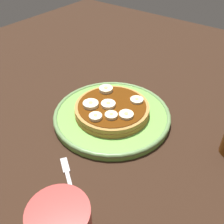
{
  "coord_description": "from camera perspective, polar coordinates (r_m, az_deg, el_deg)",
  "views": [
    {
      "loc": [
        36.82,
        28.19,
        38.35
      ],
      "look_at": [
        0.0,
        0.0,
        1.77
      ],
      "focal_mm": 42.07,
      "sensor_mm": 36.0,
      "label": 1
    }
  ],
  "objects": [
    {
      "name": "ground_plane",
      "position": [
        0.61,
        -0.0,
        -2.41
      ],
      "size": [
        140.0,
        140.0,
        3.0
      ],
      "primitive_type": "cube",
      "color": "black"
    },
    {
      "name": "plate",
      "position": [
        0.6,
        -0.0,
        -0.63
      ],
      "size": [
        26.46,
        26.46,
        1.74
      ],
      "color": "#72B74C",
      "rests_on": "ground_plane"
    },
    {
      "name": "pancake_stack",
      "position": [
        0.58,
        -0.16,
        0.38
      ],
      "size": [
        16.73,
        17.01,
        2.25
      ],
      "color": "#A46F32",
      "rests_on": "plate"
    },
    {
      "name": "banana_slice_0",
      "position": [
        0.58,
        -0.82,
        1.63
      ],
      "size": [
        3.2,
        3.2,
        0.94
      ],
      "color": "#EEE4C6",
      "rests_on": "pancake_stack"
    },
    {
      "name": "banana_slice_1",
      "position": [
        0.58,
        -4.65,
        1.65
      ],
      "size": [
        3.44,
        3.44,
        1.04
      ],
      "color": "#EFECC5",
      "rests_on": "pancake_stack"
    },
    {
      "name": "banana_slice_2",
      "position": [
        0.55,
        -3.88,
        -0.93
      ],
      "size": [
        2.74,
        2.74,
        0.96
      ],
      "color": "#F0EBBE",
      "rests_on": "pancake_stack"
    },
    {
      "name": "banana_slice_3",
      "position": [
        0.59,
        5.4,
        2.58
      ],
      "size": [
        2.96,
        2.96,
        0.75
      ],
      "color": "#F0E9BD",
      "rests_on": "pancake_stack"
    },
    {
      "name": "banana_slice_4",
      "position": [
        0.62,
        -1.34,
        4.92
      ],
      "size": [
        3.28,
        3.28,
        1.07
      ],
      "color": "#F2E9BB",
      "rests_on": "pancake_stack"
    },
    {
      "name": "banana_slice_5",
      "position": [
        0.55,
        3.1,
        -0.63
      ],
      "size": [
        3.1,
        3.1,
        0.82
      ],
      "color": "#F8EEB9",
      "rests_on": "pancake_stack"
    },
    {
      "name": "banana_slice_6",
      "position": [
        0.55,
        -0.16,
        -0.78
      ],
      "size": [
        2.71,
        2.71,
        0.9
      ],
      "color": "#F5EDB5",
      "rests_on": "pancake_stack"
    },
    {
      "name": "fork",
      "position": [
        0.48,
        -9.29,
        -14.56
      ],
      "size": [
        8.04,
        11.35,
        0.5
      ],
      "color": "silver",
      "rests_on": "ground_plane"
    }
  ]
}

